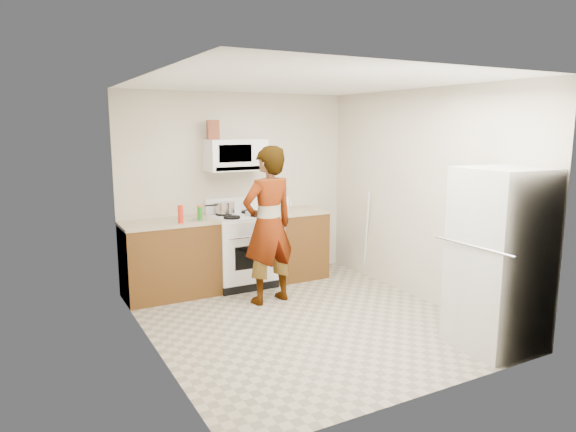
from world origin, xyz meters
TOP-DOWN VIEW (x-y plane):
  - floor at (0.00, 0.00)m, footprint 3.60×3.60m
  - back_wall at (0.00, 1.79)m, footprint 3.20×0.02m
  - right_wall at (1.59, 0.00)m, footprint 0.02×3.60m
  - cabinet_left at (-1.04, 1.49)m, footprint 1.12×0.62m
  - counter_left at (-1.04, 1.49)m, footprint 1.14×0.64m
  - cabinet_right at (0.68, 1.49)m, footprint 0.80×0.62m
  - counter_right at (0.68, 1.49)m, footprint 0.82×0.64m
  - gas_range at (-0.10, 1.48)m, footprint 0.76×0.65m
  - microwave at (-0.10, 1.61)m, footprint 0.76×0.38m
  - person at (-0.07, 0.72)m, footprint 0.73×0.54m
  - fridge at (1.25, -1.42)m, footprint 0.73×0.73m
  - kettle at (0.63, 1.65)m, footprint 0.17×0.17m
  - jug at (-0.40, 1.60)m, footprint 0.16×0.16m
  - saucepan at (-0.25, 1.63)m, footprint 0.31×0.31m
  - tray at (0.06, 1.38)m, footprint 0.29×0.25m
  - bottle_spray at (-0.94, 1.31)m, footprint 0.07×0.07m
  - bottle_hot_sauce at (-0.67, 1.42)m, footprint 0.07×0.07m
  - bottle_green_cap at (-0.68, 1.36)m, footprint 0.06×0.06m
  - pot_lid at (-0.70, 1.39)m, footprint 0.27×0.27m
  - broom at (1.57, 1.01)m, footprint 0.14×0.25m

SIDE VIEW (x-z plane):
  - floor at x=0.00m, z-range 0.00..0.00m
  - cabinet_left at x=-1.04m, z-range 0.00..0.90m
  - cabinet_right at x=0.68m, z-range 0.00..0.90m
  - gas_range at x=-0.10m, z-range -0.08..1.05m
  - broom at x=1.57m, z-range 0.01..1.20m
  - fridge at x=1.25m, z-range 0.00..1.70m
  - counter_left at x=-1.04m, z-range 0.90..0.93m
  - counter_right at x=0.68m, z-range 0.90..0.93m
  - person at x=-0.07m, z-range 0.00..1.85m
  - pot_lid at x=-0.70m, z-range 0.94..0.95m
  - tray at x=0.06m, z-range 0.93..0.98m
  - bottle_green_cap at x=-0.68m, z-range 0.94..1.10m
  - kettle at x=0.63m, z-range 0.94..1.10m
  - saucepan at x=-0.25m, z-range 0.95..1.09m
  - bottle_hot_sauce at x=-0.67m, z-range 0.94..1.11m
  - bottle_spray at x=-0.94m, z-range 0.94..1.15m
  - back_wall at x=0.00m, z-range 0.00..2.50m
  - right_wall at x=1.59m, z-range 0.00..2.50m
  - microwave at x=-0.10m, z-range 1.50..1.90m
  - jug at x=-0.40m, z-range 1.90..2.14m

